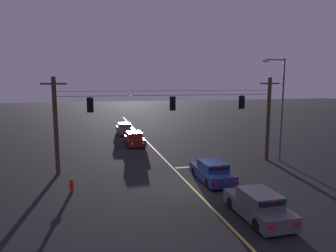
{
  "coord_description": "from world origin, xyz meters",
  "views": [
    {
      "loc": [
        -6.21,
        -18.4,
        6.72
      ],
      "look_at": [
        0.0,
        5.99,
        3.13
      ],
      "focal_mm": 33.15,
      "sensor_mm": 36.0,
      "label": 1
    }
  ],
  "objects_px": {
    "traffic_light_leftmost": "(90,105)",
    "car_waiting_second_near": "(258,206)",
    "fire_hydrant": "(72,185)",
    "car_oncoming_lead": "(134,139)",
    "car_oncoming_trailing": "(125,129)",
    "car_waiting_near_lane": "(212,172)",
    "street_lamp_corner": "(279,101)",
    "traffic_light_centre": "(242,102)",
    "traffic_light_left_inner": "(173,104)"
  },
  "relations": [
    {
      "from": "car_oncoming_lead",
      "to": "street_lamp_corner",
      "type": "relative_size",
      "value": 0.51
    },
    {
      "from": "car_oncoming_lead",
      "to": "car_waiting_second_near",
      "type": "distance_m",
      "value": 19.79
    },
    {
      "from": "street_lamp_corner",
      "to": "car_waiting_second_near",
      "type": "bearing_deg",
      "value": -127.47
    },
    {
      "from": "traffic_light_leftmost",
      "to": "car_waiting_second_near",
      "type": "xyz_separation_m",
      "value": [
        7.89,
        -10.3,
        -4.38
      ]
    },
    {
      "from": "car_oncoming_lead",
      "to": "car_oncoming_trailing",
      "type": "height_order",
      "value": "same"
    },
    {
      "from": "traffic_light_left_inner",
      "to": "car_oncoming_lead",
      "type": "relative_size",
      "value": 0.28
    },
    {
      "from": "traffic_light_left_inner",
      "to": "car_waiting_second_near",
      "type": "relative_size",
      "value": 0.28
    },
    {
      "from": "traffic_light_centre",
      "to": "car_waiting_near_lane",
      "type": "bearing_deg",
      "value": -135.43
    },
    {
      "from": "car_oncoming_lead",
      "to": "car_oncoming_trailing",
      "type": "xyz_separation_m",
      "value": [
        -0.24,
        7.41,
        0.0
      ]
    },
    {
      "from": "car_waiting_near_lane",
      "to": "street_lamp_corner",
      "type": "xyz_separation_m",
      "value": [
        7.44,
        3.71,
        4.49
      ]
    },
    {
      "from": "car_waiting_second_near",
      "to": "fire_hydrant",
      "type": "relative_size",
      "value": 5.15
    },
    {
      "from": "traffic_light_leftmost",
      "to": "fire_hydrant",
      "type": "relative_size",
      "value": 1.45
    },
    {
      "from": "traffic_light_centre",
      "to": "car_waiting_near_lane",
      "type": "distance_m",
      "value": 7.53
    },
    {
      "from": "traffic_light_leftmost",
      "to": "car_oncoming_trailing",
      "type": "relative_size",
      "value": 0.28
    },
    {
      "from": "traffic_light_left_inner",
      "to": "car_waiting_near_lane",
      "type": "distance_m",
      "value": 6.34
    },
    {
      "from": "traffic_light_left_inner",
      "to": "traffic_light_centre",
      "type": "bearing_deg",
      "value": 0.0
    },
    {
      "from": "traffic_light_left_inner",
      "to": "car_oncoming_trailing",
      "type": "relative_size",
      "value": 0.28
    },
    {
      "from": "car_waiting_near_lane",
      "to": "car_oncoming_trailing",
      "type": "xyz_separation_m",
      "value": [
        -3.62,
        20.91,
        -0.0
      ]
    },
    {
      "from": "car_waiting_near_lane",
      "to": "car_waiting_second_near",
      "type": "relative_size",
      "value": 1.0
    },
    {
      "from": "traffic_light_centre",
      "to": "car_waiting_second_near",
      "type": "bearing_deg",
      "value": -112.96
    },
    {
      "from": "traffic_light_leftmost",
      "to": "fire_hydrant",
      "type": "height_order",
      "value": "traffic_light_leftmost"
    },
    {
      "from": "traffic_light_centre",
      "to": "fire_hydrant",
      "type": "height_order",
      "value": "traffic_light_centre"
    },
    {
      "from": "car_waiting_second_near",
      "to": "street_lamp_corner",
      "type": "distance_m",
      "value": 13.04
    },
    {
      "from": "car_oncoming_trailing",
      "to": "traffic_light_leftmost",
      "type": "bearing_deg",
      "value": -104.44
    },
    {
      "from": "traffic_light_leftmost",
      "to": "car_waiting_second_near",
      "type": "relative_size",
      "value": 0.28
    },
    {
      "from": "car_oncoming_trailing",
      "to": "fire_hydrant",
      "type": "xyz_separation_m",
      "value": [
        -5.56,
        -20.79,
        -0.21
      ]
    },
    {
      "from": "fire_hydrant",
      "to": "traffic_light_leftmost",
      "type": "bearing_deg",
      "value": 72.9
    },
    {
      "from": "car_oncoming_trailing",
      "to": "street_lamp_corner",
      "type": "height_order",
      "value": "street_lamp_corner"
    },
    {
      "from": "car_waiting_second_near",
      "to": "street_lamp_corner",
      "type": "relative_size",
      "value": 0.5
    },
    {
      "from": "car_oncoming_lead",
      "to": "car_waiting_second_near",
      "type": "bearing_deg",
      "value": -80.17
    },
    {
      "from": "traffic_light_leftmost",
      "to": "street_lamp_corner",
      "type": "distance_m",
      "value": 15.35
    },
    {
      "from": "traffic_light_left_inner",
      "to": "car_waiting_second_near",
      "type": "xyz_separation_m",
      "value": [
        1.58,
        -10.3,
        -4.38
      ]
    },
    {
      "from": "car_waiting_near_lane",
      "to": "fire_hydrant",
      "type": "distance_m",
      "value": 9.18
    },
    {
      "from": "car_waiting_second_near",
      "to": "fire_hydrant",
      "type": "distance_m",
      "value": 11.04
    },
    {
      "from": "traffic_light_left_inner",
      "to": "car_waiting_near_lane",
      "type": "bearing_deg",
      "value": -69.8
    },
    {
      "from": "car_waiting_near_lane",
      "to": "street_lamp_corner",
      "type": "height_order",
      "value": "street_lamp_corner"
    },
    {
      "from": "traffic_light_leftmost",
      "to": "car_waiting_second_near",
      "type": "distance_m",
      "value": 13.7
    },
    {
      "from": "traffic_light_left_inner",
      "to": "car_waiting_near_lane",
      "type": "relative_size",
      "value": 0.28
    },
    {
      "from": "street_lamp_corner",
      "to": "fire_hydrant",
      "type": "height_order",
      "value": "street_lamp_corner"
    },
    {
      "from": "car_oncoming_trailing",
      "to": "car_waiting_second_near",
      "type": "height_order",
      "value": "same"
    },
    {
      "from": "car_oncoming_trailing",
      "to": "car_oncoming_lead",
      "type": "bearing_deg",
      "value": -88.14
    },
    {
      "from": "traffic_light_leftmost",
      "to": "traffic_light_centre",
      "type": "height_order",
      "value": "same"
    },
    {
      "from": "car_oncoming_lead",
      "to": "street_lamp_corner",
      "type": "xyz_separation_m",
      "value": [
        10.82,
        -9.79,
        4.49
      ]
    },
    {
      "from": "traffic_light_left_inner",
      "to": "street_lamp_corner",
      "type": "xyz_separation_m",
      "value": [
        9.03,
        -0.59,
        0.11
      ]
    },
    {
      "from": "traffic_light_leftmost",
      "to": "car_oncoming_trailing",
      "type": "distance_m",
      "value": 17.7
    },
    {
      "from": "traffic_light_leftmost",
      "to": "street_lamp_corner",
      "type": "height_order",
      "value": "street_lamp_corner"
    },
    {
      "from": "traffic_light_centre",
      "to": "fire_hydrant",
      "type": "xyz_separation_m",
      "value": [
        -13.55,
        -4.18,
        -4.59
      ]
    },
    {
      "from": "traffic_light_leftmost",
      "to": "car_waiting_second_near",
      "type": "bearing_deg",
      "value": -52.54
    },
    {
      "from": "car_oncoming_lead",
      "to": "car_waiting_second_near",
      "type": "relative_size",
      "value": 1.02
    },
    {
      "from": "car_oncoming_lead",
      "to": "street_lamp_corner",
      "type": "distance_m",
      "value": 15.27
    }
  ]
}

